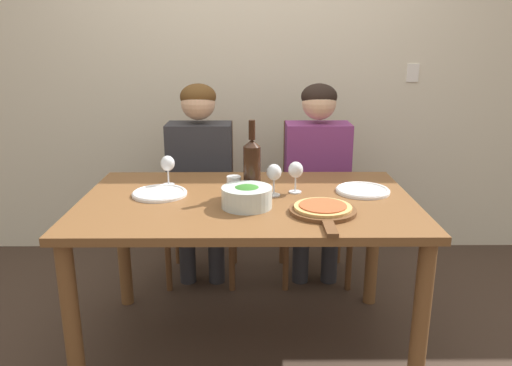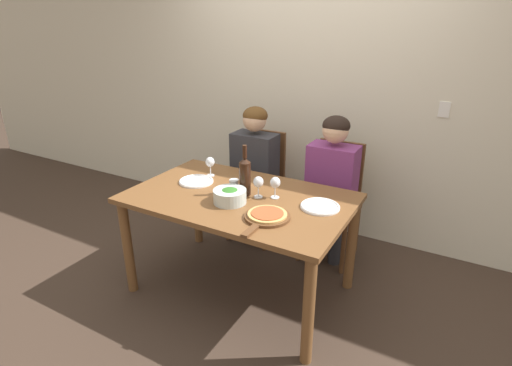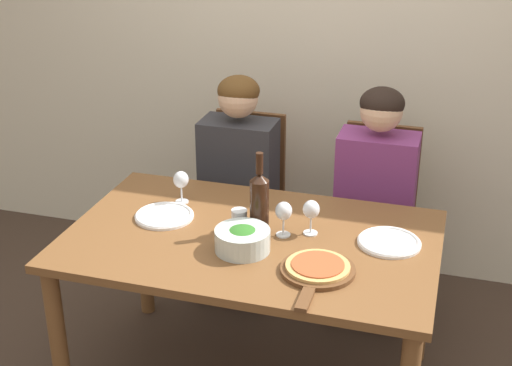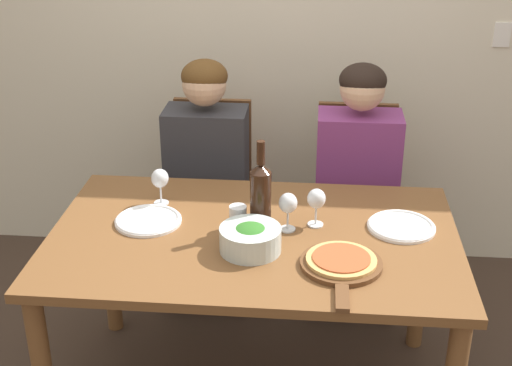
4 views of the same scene
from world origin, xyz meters
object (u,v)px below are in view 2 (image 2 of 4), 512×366
at_px(wine_bottle, 245,175).
at_px(water_tumbler, 234,186).
at_px(chair_left, 260,182).
at_px(person_man, 331,177).
at_px(chair_right, 334,198).
at_px(wine_glass_centre, 258,183).
at_px(broccoli_bowl, 230,196).
at_px(dinner_plate_left, 196,181).
at_px(pizza_on_board, 267,216).
at_px(person_woman, 254,163).
at_px(wine_glass_right, 275,184).
at_px(wine_glass_left, 210,163).
at_px(dinner_plate_right, 320,206).

bearing_deg(wine_bottle, water_tumbler, -173.20).
height_order(chair_left, person_man, person_man).
xyz_separation_m(chair_right, person_man, (0.00, -0.12, 0.22)).
bearing_deg(water_tumbler, wine_bottle, 6.80).
bearing_deg(wine_glass_centre, person_man, 66.70).
bearing_deg(chair_right, wine_glass_centre, -110.15).
relative_size(broccoli_bowl, water_tumbler, 2.27).
distance_m(wine_bottle, broccoli_bowl, 0.19).
bearing_deg(chair_right, dinner_plate_left, -136.69).
distance_m(chair_left, person_man, 0.75).
distance_m(chair_left, water_tumbler, 0.89).
xyz_separation_m(broccoli_bowl, pizza_on_board, (0.32, -0.09, -0.03)).
bearing_deg(dinner_plate_left, chair_right, 43.31).
bearing_deg(dinner_plate_left, wine_glass_centre, -1.14).
relative_size(person_woman, wine_glass_right, 8.09).
bearing_deg(chair_right, wine_glass_left, -142.80).
height_order(dinner_plate_right, water_tumbler, water_tumbler).
bearing_deg(chair_left, person_man, -9.40).
relative_size(person_woman, person_man, 1.00).
relative_size(person_man, dinner_plate_left, 4.78).
bearing_deg(pizza_on_board, person_woman, 123.53).
xyz_separation_m(chair_right, wine_glass_centre, (-0.29, -0.79, 0.36)).
relative_size(wine_bottle, water_tumbler, 3.67).
bearing_deg(pizza_on_board, wine_glass_centre, 128.03).
xyz_separation_m(chair_right, dinner_plate_left, (-0.82, -0.78, 0.26)).
bearing_deg(dinner_plate_right, broccoli_bowl, -158.57).
distance_m(broccoli_bowl, dinner_plate_left, 0.45).
relative_size(person_woman, wine_glass_centre, 8.09).
bearing_deg(chair_left, wine_glass_right, -55.01).
height_order(wine_glass_left, wine_glass_centre, same).
distance_m(broccoli_bowl, wine_glass_left, 0.53).
distance_m(chair_right, broccoli_bowl, 1.08).
bearing_deg(person_woman, wine_glass_right, -50.29).
height_order(wine_bottle, dinner_plate_left, wine_bottle).
xyz_separation_m(pizza_on_board, wine_glass_left, (-0.72, 0.43, 0.09)).
relative_size(chair_left, person_woman, 0.80).
xyz_separation_m(wine_bottle, wine_glass_centre, (0.10, 0.00, -0.04)).
xyz_separation_m(pizza_on_board, wine_glass_centre, (-0.20, 0.25, 0.09)).
height_order(person_man, pizza_on_board, person_man).
distance_m(dinner_plate_left, pizza_on_board, 0.78).
relative_size(dinner_plate_left, dinner_plate_right, 1.00).
distance_m(person_man, broccoli_bowl, 0.93).
bearing_deg(dinner_plate_right, wine_glass_centre, -173.26).
height_order(person_man, dinner_plate_left, person_man).
bearing_deg(dinner_plate_right, wine_glass_right, -179.25).
relative_size(dinner_plate_right, wine_glass_centre, 1.69).
xyz_separation_m(wine_bottle, water_tumbler, (-0.08, -0.01, -0.09)).
height_order(person_woman, broccoli_bowl, person_woman).
bearing_deg(broccoli_bowl, dinner_plate_right, 21.43).
xyz_separation_m(wine_bottle, wine_glass_right, (0.21, 0.05, -0.04)).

